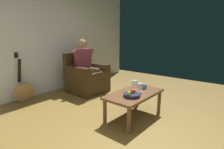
{
  "coord_description": "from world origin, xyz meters",
  "views": [
    {
      "loc": [
        2.12,
        1.1,
        1.37
      ],
      "look_at": [
        -0.64,
        -1.06,
        0.58
      ],
      "focal_mm": 28.81,
      "sensor_mm": 36.0,
      "label": 1
    }
  ],
  "objects_px": {
    "guitar": "(24,91)",
    "person_seated": "(86,64)",
    "armchair": "(87,78)",
    "wine_glass_far": "(135,83)",
    "fruit_bowl": "(132,95)",
    "coffee_table": "(134,96)",
    "wine_glass_near": "(140,86)",
    "candle_jar": "(144,87)"
  },
  "relations": [
    {
      "from": "guitar",
      "to": "wine_glass_far",
      "type": "relative_size",
      "value": 5.87
    },
    {
      "from": "armchair",
      "to": "wine_glass_near",
      "type": "bearing_deg",
      "value": 77.09
    },
    {
      "from": "armchair",
      "to": "wine_glass_far",
      "type": "xyz_separation_m",
      "value": [
        0.38,
        1.57,
        0.22
      ]
    },
    {
      "from": "coffee_table",
      "to": "wine_glass_near",
      "type": "bearing_deg",
      "value": 138.99
    },
    {
      "from": "guitar",
      "to": "wine_glass_near",
      "type": "relative_size",
      "value": 6.47
    },
    {
      "from": "person_seated",
      "to": "fruit_bowl",
      "type": "height_order",
      "value": "person_seated"
    },
    {
      "from": "wine_glass_far",
      "to": "person_seated",
      "type": "bearing_deg",
      "value": -103.66
    },
    {
      "from": "guitar",
      "to": "fruit_bowl",
      "type": "relative_size",
      "value": 3.87
    },
    {
      "from": "armchair",
      "to": "wine_glass_far",
      "type": "relative_size",
      "value": 5.43
    },
    {
      "from": "guitar",
      "to": "person_seated",
      "type": "bearing_deg",
      "value": 156.73
    },
    {
      "from": "armchair",
      "to": "wine_glass_far",
      "type": "distance_m",
      "value": 1.63
    },
    {
      "from": "person_seated",
      "to": "candle_jar",
      "type": "bearing_deg",
      "value": 84.51
    },
    {
      "from": "person_seated",
      "to": "candle_jar",
      "type": "distance_m",
      "value": 1.68
    },
    {
      "from": "guitar",
      "to": "wine_glass_far",
      "type": "xyz_separation_m",
      "value": [
        -0.89,
        2.11,
        0.32
      ]
    },
    {
      "from": "wine_glass_near",
      "to": "fruit_bowl",
      "type": "distance_m",
      "value": 0.26
    },
    {
      "from": "guitar",
      "to": "fruit_bowl",
      "type": "xyz_separation_m",
      "value": [
        -0.58,
        2.25,
        0.23
      ]
    },
    {
      "from": "wine_glass_far",
      "to": "armchair",
      "type": "bearing_deg",
      "value": -103.59
    },
    {
      "from": "person_seated",
      "to": "guitar",
      "type": "relative_size",
      "value": 1.24
    },
    {
      "from": "person_seated",
      "to": "coffee_table",
      "type": "distance_m",
      "value": 1.74
    },
    {
      "from": "person_seated",
      "to": "wine_glass_near",
      "type": "distance_m",
      "value": 1.76
    },
    {
      "from": "person_seated",
      "to": "wine_glass_near",
      "type": "height_order",
      "value": "person_seated"
    },
    {
      "from": "wine_glass_far",
      "to": "fruit_bowl",
      "type": "xyz_separation_m",
      "value": [
        0.31,
        0.14,
        -0.09
      ]
    },
    {
      "from": "guitar",
      "to": "wine_glass_near",
      "type": "xyz_separation_m",
      "value": [
        -0.83,
        2.24,
        0.31
      ]
    },
    {
      "from": "guitar",
      "to": "fruit_bowl",
      "type": "distance_m",
      "value": 2.33
    },
    {
      "from": "coffee_table",
      "to": "fruit_bowl",
      "type": "distance_m",
      "value": 0.22
    },
    {
      "from": "wine_glass_far",
      "to": "candle_jar",
      "type": "xyz_separation_m",
      "value": [
        -0.18,
        0.09,
        -0.08
      ]
    },
    {
      "from": "armchair",
      "to": "guitar",
      "type": "relative_size",
      "value": 0.93
    },
    {
      "from": "armchair",
      "to": "wine_glass_near",
      "type": "height_order",
      "value": "armchair"
    },
    {
      "from": "armchair",
      "to": "candle_jar",
      "type": "bearing_deg",
      "value": 84.54
    },
    {
      "from": "person_seated",
      "to": "wine_glass_near",
      "type": "bearing_deg",
      "value": 77.02
    },
    {
      "from": "wine_glass_near",
      "to": "fruit_bowl",
      "type": "height_order",
      "value": "wine_glass_near"
    },
    {
      "from": "armchair",
      "to": "fruit_bowl",
      "type": "relative_size",
      "value": 3.58
    },
    {
      "from": "coffee_table",
      "to": "wine_glass_near",
      "type": "xyz_separation_m",
      "value": [
        -0.07,
        0.06,
        0.17
      ]
    },
    {
      "from": "wine_glass_near",
      "to": "coffee_table",
      "type": "bearing_deg",
      "value": -41.01
    },
    {
      "from": "person_seated",
      "to": "wine_glass_far",
      "type": "relative_size",
      "value": 7.25
    },
    {
      "from": "fruit_bowl",
      "to": "candle_jar",
      "type": "xyz_separation_m",
      "value": [
        -0.49,
        -0.05,
        0.01
      ]
    },
    {
      "from": "armchair",
      "to": "person_seated",
      "type": "distance_m",
      "value": 0.34
    },
    {
      "from": "coffee_table",
      "to": "wine_glass_far",
      "type": "bearing_deg",
      "value": -150.01
    },
    {
      "from": "fruit_bowl",
      "to": "wine_glass_far",
      "type": "bearing_deg",
      "value": -155.73
    },
    {
      "from": "armchair",
      "to": "guitar",
      "type": "height_order",
      "value": "guitar"
    },
    {
      "from": "guitar",
      "to": "candle_jar",
      "type": "distance_m",
      "value": 2.46
    },
    {
      "from": "wine_glass_far",
      "to": "coffee_table",
      "type": "bearing_deg",
      "value": 29.99
    }
  ]
}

